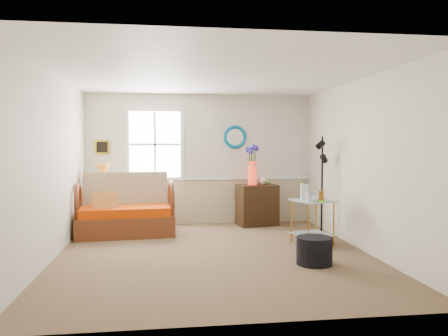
{
  "coord_description": "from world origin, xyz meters",
  "views": [
    {
      "loc": [
        -0.68,
        -6.26,
        1.61
      ],
      "look_at": [
        0.2,
        0.39,
        1.24
      ],
      "focal_mm": 35.0,
      "sensor_mm": 36.0,
      "label": 1
    }
  ],
  "objects": [
    {
      "name": "wainscot",
      "position": [
        0.0,
        2.48,
        0.45
      ],
      "size": [
        4.46,
        0.02,
        0.9
      ],
      "primitive_type": "cube",
      "color": "tan",
      "rests_on": "walls"
    },
    {
      "name": "chair_rail",
      "position": [
        0.0,
        2.47,
        0.92
      ],
      "size": [
        4.46,
        0.04,
        0.06
      ],
      "primitive_type": "cube",
      "color": "white",
      "rests_on": "walls"
    },
    {
      "name": "flower_vase",
      "position": [
        1.0,
        2.18,
        1.19
      ],
      "size": [
        0.31,
        0.31,
        0.77
      ],
      "primitive_type": null,
      "rotation": [
        0.0,
        0.0,
        0.52
      ],
      "color": "red",
      "rests_on": "cabinet"
    },
    {
      "name": "walls",
      "position": [
        0.0,
        0.0,
        1.3
      ],
      "size": [
        4.51,
        5.01,
        2.6
      ],
      "color": "beige",
      "rests_on": "floor"
    },
    {
      "name": "table_lamp",
      "position": [
        -1.85,
        2.08,
        0.96
      ],
      "size": [
        0.32,
        0.32,
        0.56
      ],
      "primitive_type": null,
      "rotation": [
        0.0,
        0.0,
        0.04
      ],
      "color": "#C3701F",
      "rests_on": "lamp_stand"
    },
    {
      "name": "floor_lamp",
      "position": [
        1.99,
        0.97,
        0.87
      ],
      "size": [
        0.33,
        0.33,
        1.74
      ],
      "primitive_type": null,
      "rotation": [
        0.0,
        0.0,
        0.37
      ],
      "color": "black",
      "rests_on": "floor"
    },
    {
      "name": "cabinet",
      "position": [
        1.1,
        2.16,
        0.4
      ],
      "size": [
        0.83,
        0.61,
        0.81
      ],
      "primitive_type": null,
      "rotation": [
        0.0,
        0.0,
        0.18
      ],
      "color": "black",
      "rests_on": "floor"
    },
    {
      "name": "loveseat",
      "position": [
        -1.4,
        1.58,
        0.54
      ],
      "size": [
        1.74,
        1.08,
        1.09
      ],
      "primitive_type": null,
      "rotation": [
        0.0,
        0.0,
        0.08
      ],
      "color": "brown",
      "rests_on": "floor"
    },
    {
      "name": "throw_pillow",
      "position": [
        -1.73,
        1.42,
        0.57
      ],
      "size": [
        0.44,
        0.13,
        0.43
      ],
      "primitive_type": null,
      "rotation": [
        0.0,
        0.0,
        0.06
      ],
      "color": "#BB5715",
      "rests_on": "loveseat"
    },
    {
      "name": "mirror",
      "position": [
        0.7,
        2.48,
        1.75
      ],
      "size": [
        0.47,
        0.07,
        0.47
      ],
      "primitive_type": "torus",
      "rotation": [
        1.57,
        0.0,
        0.0
      ],
      "color": "#0079B8",
      "rests_on": "walls"
    },
    {
      "name": "window",
      "position": [
        -0.9,
        2.47,
        1.6
      ],
      "size": [
        1.14,
        0.06,
        1.44
      ],
      "primitive_type": null,
      "color": "white",
      "rests_on": "walls"
    },
    {
      "name": "side_table",
      "position": [
        1.64,
        0.44,
        0.36
      ],
      "size": [
        0.7,
        0.7,
        0.71
      ],
      "primitive_type": null,
      "rotation": [
        0.0,
        0.0,
        0.28
      ],
      "color": "#B37721",
      "rests_on": "floor"
    },
    {
      "name": "floor",
      "position": [
        0.0,
        0.0,
        0.0
      ],
      "size": [
        4.5,
        5.0,
        0.01
      ],
      "primitive_type": "cube",
      "color": "brown",
      "rests_on": "ground"
    },
    {
      "name": "picture",
      "position": [
        -1.92,
        2.48,
        1.55
      ],
      "size": [
        0.28,
        0.03,
        0.28
      ],
      "primitive_type": "cube",
      "color": "#AF901E",
      "rests_on": "walls"
    },
    {
      "name": "lamp_stand",
      "position": [
        -1.85,
        2.06,
        0.34
      ],
      "size": [
        0.46,
        0.46,
        0.68
      ],
      "primitive_type": null,
      "rotation": [
        0.0,
        0.0,
        0.23
      ],
      "color": "black",
      "rests_on": "floor"
    },
    {
      "name": "tabletop_items",
      "position": [
        1.64,
        0.42,
        0.84
      ],
      "size": [
        0.52,
        0.52,
        0.26
      ],
      "primitive_type": null,
      "rotation": [
        0.0,
        0.0,
        0.24
      ],
      "color": "silver",
      "rests_on": "side_table"
    },
    {
      "name": "potted_plant",
      "position": [
        -1.69,
        2.07,
        0.81
      ],
      "size": [
        0.43,
        0.44,
        0.26
      ],
      "primitive_type": "imported",
      "rotation": [
        0.0,
        0.0,
        0.58
      ],
      "color": "#508339",
      "rests_on": "lamp_stand"
    },
    {
      "name": "ottoman",
      "position": [
        1.27,
        -0.71,
        0.18
      ],
      "size": [
        0.57,
        0.57,
        0.37
      ],
      "primitive_type": "cylinder",
      "rotation": [
        0.0,
        0.0,
        -0.21
      ],
      "color": "black",
      "rests_on": "floor"
    },
    {
      "name": "ceiling",
      "position": [
        0.0,
        0.0,
        2.6
      ],
      "size": [
        4.5,
        5.0,
        0.01
      ],
      "primitive_type": "cube",
      "color": "white",
      "rests_on": "walls"
    }
  ]
}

